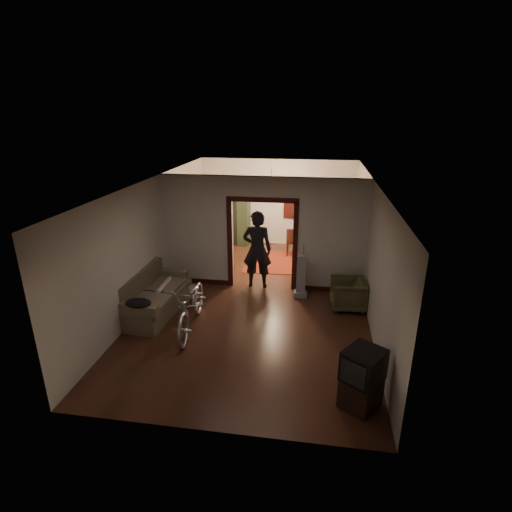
% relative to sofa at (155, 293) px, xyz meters
% --- Properties ---
extents(floor, '(5.00, 8.50, 0.01)m').
position_rel_sofa_xyz_m(floor, '(2.15, 1.00, -0.47)').
color(floor, black).
rests_on(floor, ground).
extents(ceiling, '(5.00, 8.50, 0.01)m').
position_rel_sofa_xyz_m(ceiling, '(2.15, 1.00, 2.33)').
color(ceiling, white).
rests_on(ceiling, floor).
extents(wall_back, '(5.00, 0.02, 2.80)m').
position_rel_sofa_xyz_m(wall_back, '(2.15, 5.25, 0.93)').
color(wall_back, beige).
rests_on(wall_back, floor).
extents(wall_left, '(0.02, 8.50, 2.80)m').
position_rel_sofa_xyz_m(wall_left, '(-0.35, 1.00, 0.93)').
color(wall_left, beige).
rests_on(wall_left, floor).
extents(wall_right, '(0.02, 8.50, 2.80)m').
position_rel_sofa_xyz_m(wall_right, '(4.65, 1.00, 0.93)').
color(wall_right, beige).
rests_on(wall_right, floor).
extents(partition_wall, '(5.00, 0.14, 2.80)m').
position_rel_sofa_xyz_m(partition_wall, '(2.15, 1.75, 0.93)').
color(partition_wall, beige).
rests_on(partition_wall, floor).
extents(door_casing, '(1.74, 0.20, 2.32)m').
position_rel_sofa_xyz_m(door_casing, '(2.15, 1.75, 0.63)').
color(door_casing, black).
rests_on(door_casing, floor).
extents(far_window, '(0.98, 0.06, 1.28)m').
position_rel_sofa_xyz_m(far_window, '(2.85, 5.21, 1.08)').
color(far_window, black).
rests_on(far_window, wall_back).
extents(chandelier, '(0.24, 0.24, 0.24)m').
position_rel_sofa_xyz_m(chandelier, '(2.15, 3.50, 1.88)').
color(chandelier, '#FFE0A5').
rests_on(chandelier, ceiling).
extents(light_switch, '(0.08, 0.01, 0.12)m').
position_rel_sofa_xyz_m(light_switch, '(3.20, 1.68, 0.78)').
color(light_switch, silver).
rests_on(light_switch, partition_wall).
extents(sofa, '(1.08, 2.09, 0.93)m').
position_rel_sofa_xyz_m(sofa, '(0.00, 0.00, 0.00)').
color(sofa, brown).
rests_on(sofa, floor).
extents(rolled_paper, '(0.10, 0.78, 0.10)m').
position_rel_sofa_xyz_m(rolled_paper, '(0.10, 0.30, 0.06)').
color(rolled_paper, beige).
rests_on(rolled_paper, sofa).
extents(jacket, '(0.52, 0.39, 0.15)m').
position_rel_sofa_xyz_m(jacket, '(0.05, -0.91, 0.21)').
color(jacket, black).
rests_on(jacket, sofa).
extents(bicycle, '(0.89, 2.13, 1.09)m').
position_rel_sofa_xyz_m(bicycle, '(1.02, -0.55, 0.08)').
color(bicycle, silver).
rests_on(bicycle, floor).
extents(armchair, '(0.82, 0.80, 0.70)m').
position_rel_sofa_xyz_m(armchair, '(4.23, 0.86, -0.12)').
color(armchair, '#454427').
rests_on(armchair, floor).
extents(tv_stand, '(0.71, 0.72, 0.49)m').
position_rel_sofa_xyz_m(tv_stand, '(4.23, -2.39, -0.22)').
color(tv_stand, black).
rests_on(tv_stand, floor).
extents(crt_tv, '(0.74, 0.75, 0.48)m').
position_rel_sofa_xyz_m(crt_tv, '(4.23, -2.39, 0.26)').
color(crt_tv, black).
rests_on(crt_tv, tv_stand).
extents(vacuum, '(0.32, 0.26, 1.04)m').
position_rel_sofa_xyz_m(vacuum, '(3.15, 1.29, 0.06)').
color(vacuum, gray).
rests_on(vacuum, floor).
extents(person, '(0.74, 0.50, 1.98)m').
position_rel_sofa_xyz_m(person, '(2.02, 1.73, 0.52)').
color(person, black).
rests_on(person, floor).
extents(oriental_rug, '(1.53, 1.94, 0.01)m').
position_rel_sofa_xyz_m(oriental_rug, '(2.13, 3.47, -0.46)').
color(oriental_rug, maroon).
rests_on(oriental_rug, floor).
extents(locker, '(0.94, 0.61, 1.76)m').
position_rel_sofa_xyz_m(locker, '(0.80, 5.03, 0.41)').
color(locker, '#283922').
rests_on(locker, floor).
extents(globe, '(0.26, 0.26, 0.26)m').
position_rel_sofa_xyz_m(globe, '(0.80, 5.03, 1.47)').
color(globe, '#1E5972').
rests_on(globe, locker).
extents(desk, '(0.95, 0.61, 0.66)m').
position_rel_sofa_xyz_m(desk, '(3.36, 4.52, -0.13)').
color(desk, black).
rests_on(desk, floor).
extents(desk_chair, '(0.48, 0.48, 0.89)m').
position_rel_sofa_xyz_m(desk_chair, '(2.77, 4.18, -0.02)').
color(desk_chair, black).
rests_on(desk_chair, floor).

